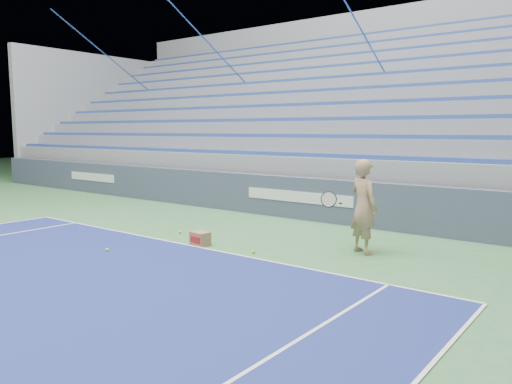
% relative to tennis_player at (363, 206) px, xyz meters
% --- Properties ---
extents(sponsor_barrier, '(30.00, 0.32, 1.10)m').
position_rel_tennis_player_xyz_m(sponsor_barrier, '(-2.91, 2.39, -0.35)').
color(sponsor_barrier, '#3C455C').
rests_on(sponsor_barrier, ground).
extents(bleachers, '(31.00, 9.15, 7.30)m').
position_rel_tennis_player_xyz_m(bleachers, '(-2.91, 8.11, 1.46)').
color(bleachers, gray).
rests_on(bleachers, ground).
extents(tennis_player, '(0.99, 0.95, 1.79)m').
position_rel_tennis_player_xyz_m(tennis_player, '(0.00, 0.00, 0.00)').
color(tennis_player, tan).
rests_on(tennis_player, ground).
extents(ball_box, '(0.40, 0.33, 0.28)m').
position_rel_tennis_player_xyz_m(ball_box, '(-2.88, -1.43, -0.76)').
color(ball_box, '#916946').
rests_on(ball_box, ground).
extents(tennis_ball_0, '(0.07, 0.07, 0.07)m').
position_rel_tennis_player_xyz_m(tennis_ball_0, '(-3.66, -1.56, -0.86)').
color(tennis_ball_0, '#ACE32E').
rests_on(tennis_ball_0, ground).
extents(tennis_ball_1, '(0.07, 0.07, 0.07)m').
position_rel_tennis_player_xyz_m(tennis_ball_1, '(-1.61, -1.30, -0.86)').
color(tennis_ball_1, '#ACE32E').
rests_on(tennis_ball_1, ground).
extents(tennis_ball_2, '(0.07, 0.07, 0.07)m').
position_rel_tennis_player_xyz_m(tennis_ball_2, '(-4.05, -0.88, -0.86)').
color(tennis_ball_2, '#ACE32E').
rests_on(tennis_ball_2, ground).
extents(tennis_ball_3, '(0.07, 0.07, 0.07)m').
position_rel_tennis_player_xyz_m(tennis_ball_3, '(-3.93, -2.91, -0.86)').
color(tennis_ball_3, '#ACE32E').
rests_on(tennis_ball_3, ground).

